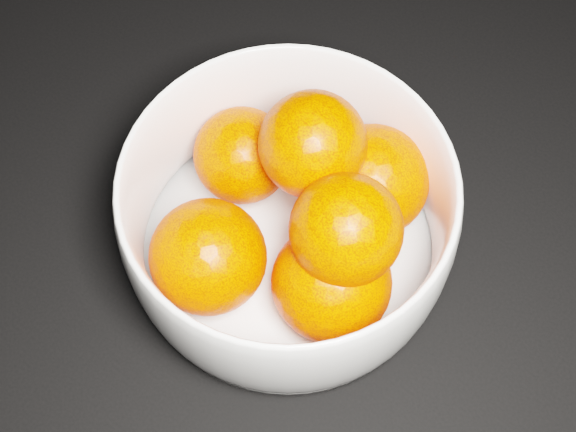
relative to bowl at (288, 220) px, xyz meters
The scene contains 2 objects.
bowl is the anchor object (origin of this frame).
orange_pile 0.01m from the bowl, 44.23° to the left, with size 0.17×0.18×0.11m.
Camera 1 is at (-0.05, -0.42, 0.51)m, focal length 50.00 mm.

